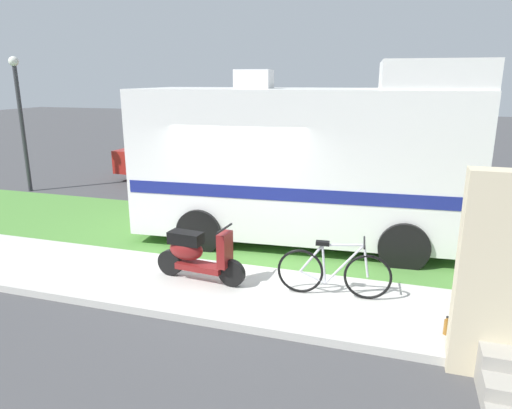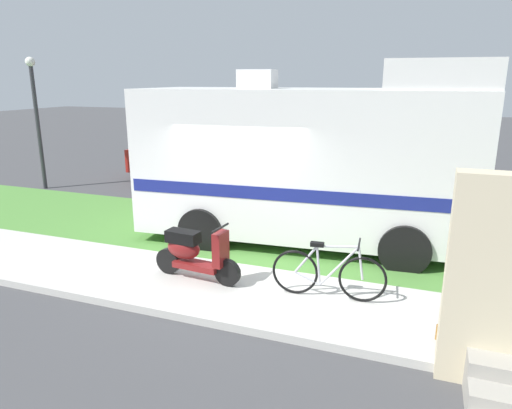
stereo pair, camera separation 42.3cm
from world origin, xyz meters
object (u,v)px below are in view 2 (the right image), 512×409
object	(u,v)px
pickup_truck_far	(371,148)
bottle_green	(439,332)
bicycle	(328,273)
street_lamp_post	(36,110)
pickup_truck_near	(228,155)
motorhome_rv	(309,160)
scooter	(193,252)

from	to	relation	value
pickup_truck_far	bottle_green	size ratio (longest dim) A/B	21.06
bicycle	street_lamp_post	world-z (taller)	street_lamp_post
bicycle	bottle_green	size ratio (longest dim) A/B	6.77
pickup_truck_far	pickup_truck_near	bearing A→B (deg)	-144.97
pickup_truck_near	bottle_green	distance (m)	10.27
motorhome_rv	bottle_green	size ratio (longest dim) A/B	26.40
bottle_green	street_lamp_post	distance (m)	12.79
bicycle	pickup_truck_far	size ratio (longest dim) A/B	0.32
scooter	bottle_green	xyz separation A→B (m)	(3.77, -0.58, -0.35)
motorhome_rv	pickup_truck_near	distance (m)	6.14
scooter	motorhome_rv	bearing A→B (deg)	65.73
bicycle	bottle_green	world-z (taller)	bicycle
pickup_truck_near	street_lamp_post	xyz separation A→B (m)	(-5.05, -2.76, 1.49)
pickup_truck_near	bottle_green	xyz separation A→B (m)	(6.41, -8.00, -0.69)
motorhome_rv	bicycle	world-z (taller)	motorhome_rv
motorhome_rv	street_lamp_post	size ratio (longest dim) A/B	1.69
bicycle	street_lamp_post	distance (m)	11.07
pickup_truck_near	pickup_truck_far	xyz separation A→B (m)	(4.21, 2.95, 0.04)
scooter	pickup_truck_near	bearing A→B (deg)	109.63
street_lamp_post	bottle_green	bearing A→B (deg)	-24.53
street_lamp_post	scooter	bearing A→B (deg)	-31.16
scooter	bottle_green	distance (m)	3.83
motorhome_rv	pickup_truck_far	size ratio (longest dim) A/B	1.25
bicycle	street_lamp_post	xyz separation A→B (m)	(-9.90, 4.56, 1.90)
pickup_truck_near	bottle_green	size ratio (longest dim) A/B	22.07
bottle_green	street_lamp_post	size ratio (longest dim) A/B	0.06
motorhome_rv	scooter	bearing A→B (deg)	-114.27
scooter	pickup_truck_far	distance (m)	10.49
bicycle	bottle_green	distance (m)	1.72
bicycle	pickup_truck_far	distance (m)	10.31
motorhome_rv	bottle_green	bearing A→B (deg)	-52.25
bottle_green	pickup_truck_near	bearing A→B (deg)	128.74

